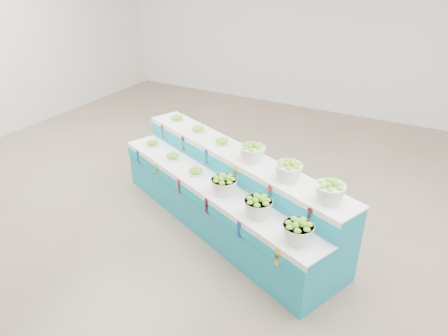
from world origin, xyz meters
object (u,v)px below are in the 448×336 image
at_px(plate_upper_mid, 198,129).
at_px(display_stand, 224,192).
at_px(basket_lower_left, 224,184).
at_px(basket_upper_right, 330,191).

bearing_deg(plate_upper_mid, display_stand, -36.96).
height_order(basket_lower_left, basket_upper_right, basket_upper_right).
xyz_separation_m(display_stand, basket_upper_right, (1.46, -0.36, 0.63)).
bearing_deg(plate_upper_mid, basket_lower_left, -43.81).
bearing_deg(display_stand, basket_lower_left, -38.73).
distance_m(basket_lower_left, basket_upper_right, 1.32).
relative_size(basket_lower_left, basket_upper_right, 1.00).
bearing_deg(basket_lower_left, plate_upper_mid, 136.19).
relative_size(display_stand, plate_upper_mid, 17.74).
bearing_deg(basket_upper_right, display_stand, 166.10).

